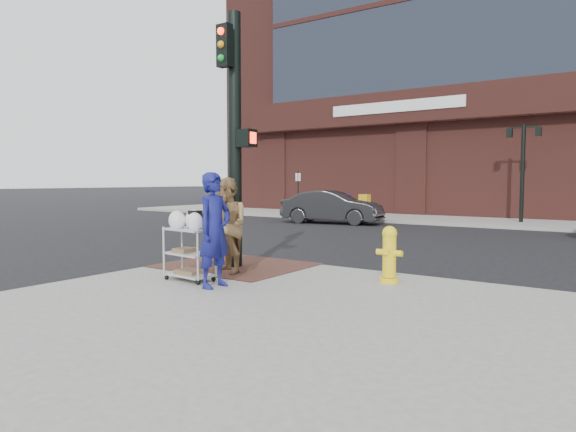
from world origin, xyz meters
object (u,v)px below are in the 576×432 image
Objects in this scene: pedestrian_tan at (227,226)px; sedan_dark at (332,207)px; lamp_post at (523,162)px; utility_cart at (190,249)px; fire_hydrant at (389,254)px; traffic_signal_pole at (235,132)px; woman_blue at (215,230)px.

pedestrian_tan reaches higher than sedan_dark.
lamp_post is 0.92× the size of sedan_dark.
fire_hydrant is at bearing 31.89° from utility_cart.
traffic_signal_pole is 2.63m from utility_cart.
woman_blue is at bearing -35.94° from pedestrian_tan.
lamp_post is at bearing -5.84° from woman_blue.
woman_blue is at bearing -59.07° from traffic_signal_pole.
woman_blue is 0.84m from utility_cart.
pedestrian_tan is at bearing -61.58° from traffic_signal_pole.
fire_hydrant is (2.17, 1.96, -0.44)m from woman_blue.
utility_cart is at bearing -97.52° from lamp_post.
utility_cart is 3.42m from fire_hydrant.
traffic_signal_pole is (-2.48, -15.23, 0.21)m from lamp_post.
lamp_post is 17.00m from utility_cart.
fire_hydrant is (7.69, -11.39, -0.07)m from sedan_dark.
traffic_signal_pole reaches higher than lamp_post.
lamp_post reaches higher than pedestrian_tan.
utility_cart is 1.26× the size of fire_hydrant.
traffic_signal_pole is 1.15× the size of sedan_dark.
woman_blue is 2.96m from fire_hydrant.
traffic_signal_pole reaches higher than utility_cart.
pedestrian_tan is at bearing 84.92° from utility_cart.
woman_blue is 1.52× the size of utility_cart.
pedestrian_tan is 1.85× the size of fire_hydrant.
utility_cart is at bearing -170.49° from sedan_dark.
pedestrian_tan is at bearing -97.65° from lamp_post.
woman_blue is (1.00, -1.67, -1.75)m from traffic_signal_pole.
lamp_post is at bearing 82.48° from utility_cart.
fire_hydrant is (0.70, -14.94, -1.97)m from lamp_post.
sedan_dark is 13.74m from fire_hydrant.
fire_hydrant is (2.90, 1.81, -0.06)m from utility_cart.
woman_blue is 14.45m from sedan_dark.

